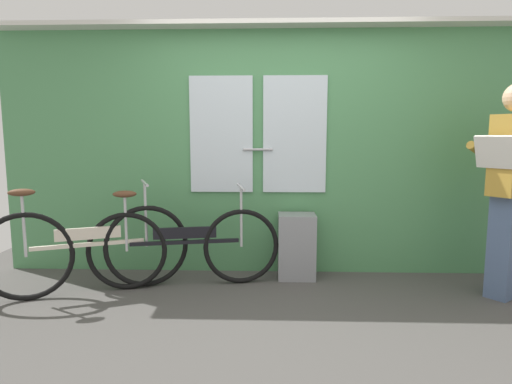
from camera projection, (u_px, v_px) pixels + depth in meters
The scene contains 6 objects.
ground_plane at pixel (281, 329), 3.04m from camera, with size 6.37×4.15×0.04m, color #474442.
train_door_wall at pixel (278, 147), 4.14m from camera, with size 5.37×0.28×2.36m.
bicycle_near_door at pixel (184, 246), 3.80m from camera, with size 1.67×0.50×0.90m.
bicycle_leaning_behind at pixel (88, 249), 3.62m from camera, with size 1.58×0.73×0.94m.
passenger_reading_newspaper at pixel (511, 186), 3.49m from camera, with size 0.64×0.61×1.76m.
trash_bin_by_wall at pixel (297, 246), 4.04m from camera, with size 0.35×0.28×0.61m, color gray.
Camera 1 is at (-0.08, -2.90, 1.34)m, focal length 30.11 mm.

